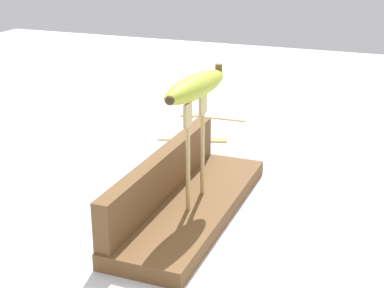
# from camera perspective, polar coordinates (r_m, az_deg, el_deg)

# --- Properties ---
(ground_plane) EXTENTS (3.00, 3.00, 0.00)m
(ground_plane) POSITION_cam_1_polar(r_m,az_deg,el_deg) (0.98, 0.00, -6.95)
(ground_plane) COLOR silver
(wooden_board) EXTENTS (0.42, 0.13, 0.03)m
(wooden_board) POSITION_cam_1_polar(r_m,az_deg,el_deg) (0.97, 0.00, -6.26)
(wooden_board) COLOR brown
(wooden_board) RESTS_ON ground
(board_backstop) EXTENTS (0.41, 0.03, 0.08)m
(board_backstop) POSITION_cam_1_polar(r_m,az_deg,el_deg) (0.97, -2.96, -3.00)
(board_backstop) COLOR brown
(board_backstop) RESTS_ON wooden_board
(fork_stand_center) EXTENTS (0.09, 0.01, 0.18)m
(fork_stand_center) POSITION_cam_1_polar(r_m,az_deg,el_deg) (0.92, 0.35, 0.34)
(fork_stand_center) COLOR tan
(fork_stand_center) RESTS_ON wooden_board
(banana_raised_center) EXTENTS (0.19, 0.06, 0.04)m
(banana_raised_center) POSITION_cam_1_polar(r_m,az_deg,el_deg) (0.90, 0.36, 5.72)
(banana_raised_center) COLOR #B2C138
(banana_raised_center) RESTS_ON fork_stand_center
(fork_fallen_near) EXTENTS (0.07, 0.15, 0.01)m
(fork_fallen_near) POSITION_cam_1_polar(r_m,az_deg,el_deg) (1.31, 1.03, 0.48)
(fork_fallen_near) COLOR tan
(fork_fallen_near) RESTS_ON ground
(fork_fallen_far) EXTENTS (0.03, 0.17, 0.01)m
(fork_fallen_far) POSITION_cam_1_polar(r_m,az_deg,el_deg) (1.47, 1.18, 2.76)
(fork_fallen_far) COLOR tan
(fork_fallen_far) RESTS_ON ground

